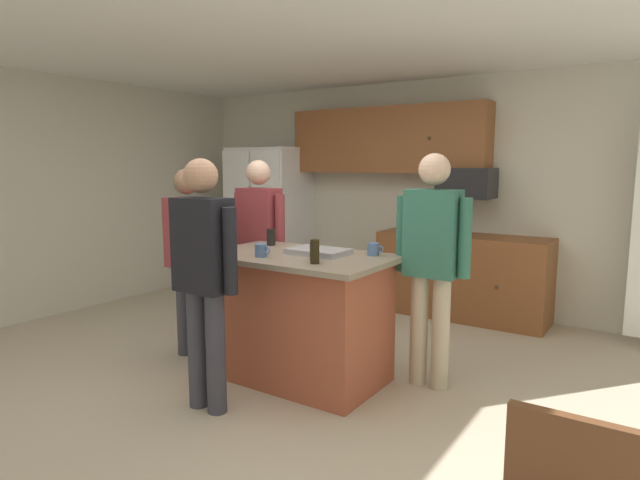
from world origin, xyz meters
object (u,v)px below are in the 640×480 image
object	(u,v)px
refrigerator	(269,219)
person_guest_right	(204,268)
person_host_foreground	(259,238)
glass_stout_tall	(315,252)
person_guest_by_door	(189,251)
mug_ceramic_white	(261,250)
serving_tray	(318,251)
glass_pilsner	(314,251)
mug_blue_stoneware	(374,249)
microwave_over_range	(467,183)
glass_short_whisky	(228,242)
kitchen_island	(298,316)
glass_dark_ale	(271,237)
person_guest_left	(432,254)

from	to	relation	value
refrigerator	person_guest_right	distance (m)	3.58
refrigerator	person_host_foreground	distance (m)	2.17
refrigerator	glass_stout_tall	xyz separation A→B (m)	(2.43, -2.49, 0.13)
person_guest_by_door	glass_stout_tall	bearing A→B (deg)	-11.54
mug_ceramic_white	serving_tray	bearing A→B (deg)	49.06
person_host_foreground	refrigerator	bearing A→B (deg)	159.05
person_guest_by_door	serving_tray	bearing A→B (deg)	4.05
person_guest_by_door	person_guest_right	xyz separation A→B (m)	(0.85, -0.65, 0.05)
refrigerator	serving_tray	xyz separation A→B (m)	(2.23, -2.15, 0.07)
person_guest_right	person_host_foreground	bearing A→B (deg)	39.80
glass_pilsner	serving_tray	world-z (taller)	glass_pilsner
serving_tray	mug_blue_stoneware	bearing A→B (deg)	25.50
glass_pilsner	serving_tray	bearing A→B (deg)	117.94
microwave_over_range	person_guest_right	xyz separation A→B (m)	(-0.69, -3.15, -0.47)
refrigerator	microwave_over_range	bearing A→B (deg)	2.61
mug_blue_stoneware	glass_short_whisky	bearing A→B (deg)	-155.89
kitchen_island	mug_ceramic_white	xyz separation A→B (m)	(-0.17, -0.23, 0.53)
glass_dark_ale	glass_pilsner	world-z (taller)	glass_dark_ale
person_guest_right	glass_short_whisky	world-z (taller)	person_guest_right
kitchen_island	person_guest_by_door	world-z (taller)	person_guest_by_door
person_guest_by_door	refrigerator	bearing A→B (deg)	107.06
glass_dark_ale	microwave_over_range	bearing A→B (deg)	66.05
serving_tray	refrigerator	bearing A→B (deg)	136.04
kitchen_island	glass_pilsner	xyz separation A→B (m)	(0.25, -0.14, 0.55)
person_guest_left	serving_tray	world-z (taller)	person_guest_left
refrigerator	glass_pilsner	distance (m)	3.36
kitchen_island	person_guest_left	size ratio (longest dim) A/B	0.82
person_host_foreground	person_guest_by_door	bearing A→B (deg)	-78.05
kitchen_island	person_guest_by_door	distance (m)	1.14
glass_dark_ale	mug_blue_stoneware	distance (m)	0.95
refrigerator	person_guest_by_door	xyz separation A→B (m)	(1.06, -2.38, -0.00)
glass_stout_tall	mug_ceramic_white	bearing A→B (deg)	179.34
refrigerator	kitchen_island	xyz separation A→B (m)	(2.11, -2.25, -0.44)
kitchen_island	mug_ceramic_white	distance (m)	0.60
glass_dark_ale	serving_tray	size ratio (longest dim) A/B	0.32
glass_dark_ale	glass_stout_tall	xyz separation A→B (m)	(0.77, -0.48, 0.01)
glass_dark_ale	person_guest_by_door	bearing A→B (deg)	-147.80
person_host_foreground	person_guest_by_door	size ratio (longest dim) A/B	1.04
microwave_over_range	person_host_foreground	distance (m)	2.32
person_guest_left	glass_dark_ale	distance (m)	1.37
person_host_foreground	person_guest_by_door	world-z (taller)	person_host_foreground
microwave_over_range	glass_stout_tall	distance (m)	2.64
person_guest_by_door	person_guest_left	xyz separation A→B (m)	(1.95, 0.55, 0.08)
glass_short_whisky	glass_stout_tall	world-z (taller)	glass_stout_tall
person_host_foreground	mug_ceramic_white	xyz separation A→B (m)	(0.64, -0.74, 0.05)
refrigerator	kitchen_island	distance (m)	3.12
refrigerator	kitchen_island	bearing A→B (deg)	-46.83
person_host_foreground	glass_pilsner	world-z (taller)	person_host_foreground
person_guest_right	glass_stout_tall	size ratio (longest dim) A/B	10.15
kitchen_island	glass_stout_tall	xyz separation A→B (m)	(0.32, -0.24, 0.57)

